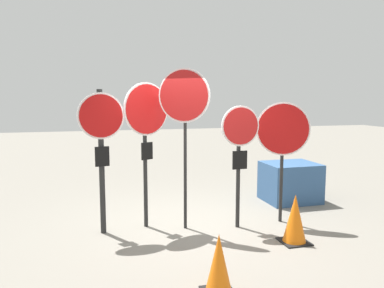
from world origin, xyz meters
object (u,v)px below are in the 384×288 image
at_px(stop_sign_2, 184,106).
at_px(stop_sign_1, 146,122).
at_px(stop_sign_4, 283,135).
at_px(traffic_cone_0, 219,264).
at_px(stop_sign_0, 101,137).
at_px(traffic_cone_1, 295,219).
at_px(stop_sign_3, 240,141).
at_px(storage_crate, 290,182).

bearing_deg(stop_sign_2, stop_sign_1, -170.00).
relative_size(stop_sign_1, stop_sign_4, 1.15).
height_order(stop_sign_1, traffic_cone_0, stop_sign_1).
distance_m(stop_sign_0, traffic_cone_1, 3.24).
bearing_deg(stop_sign_4, stop_sign_1, -164.80).
height_order(stop_sign_3, traffic_cone_0, stop_sign_3).
bearing_deg(traffic_cone_0, stop_sign_2, 86.35).
height_order(stop_sign_1, stop_sign_3, stop_sign_1).
bearing_deg(storage_crate, stop_sign_2, -157.22).
relative_size(stop_sign_0, stop_sign_3, 1.13).
bearing_deg(stop_sign_2, storage_crate, 56.26).
relative_size(stop_sign_1, traffic_cone_1, 3.27).
bearing_deg(stop_sign_0, traffic_cone_1, -31.32).
bearing_deg(traffic_cone_1, stop_sign_1, 148.47).
distance_m(stop_sign_1, traffic_cone_0, 2.82).
xyz_separation_m(stop_sign_1, traffic_cone_1, (2.05, -1.26, -1.42)).
bearing_deg(traffic_cone_0, stop_sign_0, 117.48).
height_order(traffic_cone_0, traffic_cone_1, traffic_cone_1).
xyz_separation_m(stop_sign_1, traffic_cone_0, (0.44, -2.38, -1.45)).
bearing_deg(storage_crate, stop_sign_1, -165.22).
height_order(stop_sign_3, storage_crate, stop_sign_3).
bearing_deg(stop_sign_3, traffic_cone_0, -120.67).
bearing_deg(stop_sign_2, traffic_cone_1, -0.90).
bearing_deg(storage_crate, stop_sign_0, -166.26).
xyz_separation_m(stop_sign_3, traffic_cone_0, (-1.04, -1.94, -1.14)).
relative_size(stop_sign_4, storage_crate, 1.94).
xyz_separation_m(stop_sign_3, traffic_cone_1, (0.57, -0.83, -1.12)).
bearing_deg(stop_sign_3, storage_crate, 34.33).
distance_m(stop_sign_3, storage_crate, 2.37).
distance_m(stop_sign_0, stop_sign_1, 0.77).
height_order(stop_sign_1, traffic_cone_1, stop_sign_1).
height_order(stop_sign_0, traffic_cone_1, stop_sign_0).
bearing_deg(stop_sign_0, stop_sign_3, -17.19).
relative_size(stop_sign_0, traffic_cone_0, 3.35).
height_order(traffic_cone_1, storage_crate, storage_crate).
relative_size(stop_sign_3, stop_sign_4, 0.97).
height_order(stop_sign_2, storage_crate, stop_sign_2).
bearing_deg(stop_sign_1, stop_sign_0, 162.04).
bearing_deg(storage_crate, traffic_cone_1, -118.07).
xyz_separation_m(stop_sign_1, storage_crate, (3.17, 0.84, -1.38)).
relative_size(stop_sign_3, traffic_cone_1, 2.77).
distance_m(stop_sign_2, traffic_cone_1, 2.46).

